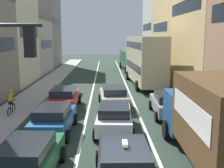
% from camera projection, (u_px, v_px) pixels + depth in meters
% --- Properties ---
extents(sidewalk_left, '(2.60, 64.00, 0.14)m').
position_uv_depth(sidewalk_left, '(45.00, 86.00, 28.77)').
color(sidewalk_left, '#A1A1A1').
rests_on(sidewalk_left, ground).
extents(lane_stripe_left, '(0.16, 60.00, 0.01)m').
position_uv_depth(lane_stripe_left, '(94.00, 86.00, 28.90)').
color(lane_stripe_left, silver).
rests_on(lane_stripe_left, ground).
extents(lane_stripe_right, '(0.16, 60.00, 0.01)m').
position_uv_depth(lane_stripe_right, '(127.00, 86.00, 28.98)').
color(lane_stripe_right, silver).
rests_on(lane_stripe_right, ground).
extents(building_row_right, '(7.20, 43.90, 14.12)m').
position_uv_depth(building_row_right, '(203.00, 25.00, 29.85)').
color(building_row_right, '#B2ADA3').
rests_on(building_row_right, ground).
extents(removalist_box_truck, '(2.84, 7.75, 3.58)m').
position_uv_depth(removalist_box_truck, '(213.00, 118.00, 10.89)').
color(removalist_box_truck, navy).
rests_on(removalist_box_truck, ground).
extents(taxi_centre_lane_front, '(2.07, 4.30, 1.66)m').
position_uv_depth(taxi_centre_lane_front, '(124.00, 164.00, 9.56)').
color(taxi_centre_lane_front, black).
rests_on(taxi_centre_lane_front, ground).
extents(sedan_left_lane_front, '(2.23, 4.38, 1.49)m').
position_uv_depth(sedan_left_lane_front, '(28.00, 159.00, 9.96)').
color(sedan_left_lane_front, '#19592D').
rests_on(sedan_left_lane_front, ground).
extents(sedan_centre_lane_second, '(2.24, 4.39, 1.49)m').
position_uv_depth(sedan_centre_lane_second, '(114.00, 117.00, 15.16)').
color(sedan_centre_lane_second, silver).
rests_on(sedan_centre_lane_second, ground).
extents(wagon_left_lane_second, '(2.21, 4.37, 1.49)m').
position_uv_depth(wagon_left_lane_second, '(54.00, 119.00, 14.84)').
color(wagon_left_lane_second, '#194C8C').
rests_on(wagon_left_lane_second, ground).
extents(hatchback_centre_lane_third, '(2.28, 4.40, 1.49)m').
position_uv_depth(hatchback_centre_lane_third, '(113.00, 96.00, 20.47)').
color(hatchback_centre_lane_third, beige).
rests_on(hatchback_centre_lane_third, ground).
extents(sedan_left_lane_third, '(2.10, 4.32, 1.49)m').
position_uv_depth(sedan_left_lane_third, '(64.00, 97.00, 19.97)').
color(sedan_left_lane_third, '#A51E1E').
rests_on(sedan_left_lane_third, ground).
extents(sedan_right_lane_behind_truck, '(2.18, 4.36, 1.49)m').
position_uv_depth(sedan_right_lane_behind_truck, '(168.00, 103.00, 18.20)').
color(sedan_right_lane_behind_truck, gray).
rests_on(sedan_right_lane_behind_truck, ground).
extents(bus_mid_queue_primary, '(3.21, 10.62, 5.06)m').
position_uv_depth(bus_mid_queue_primary, '(145.00, 58.00, 29.11)').
color(bus_mid_queue_primary, '#BFB793').
rests_on(bus_mid_queue_primary, ground).
extents(bus_far_queue_secondary, '(3.19, 10.61, 2.90)m').
position_uv_depth(bus_far_queue_secondary, '(132.00, 59.00, 41.61)').
color(bus_far_queue_secondary, '#1E6033').
rests_on(bus_far_queue_secondary, ground).
extents(cyclist_on_sidewalk, '(0.50, 1.73, 1.72)m').
position_uv_depth(cyclist_on_sidewalk, '(11.00, 103.00, 18.14)').
color(cyclist_on_sidewalk, black).
rests_on(cyclist_on_sidewalk, ground).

